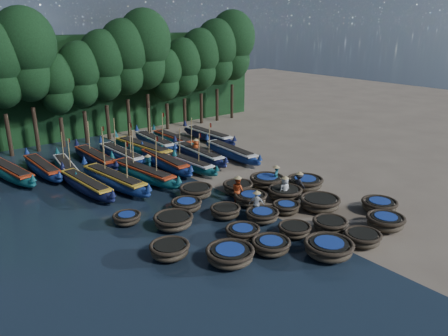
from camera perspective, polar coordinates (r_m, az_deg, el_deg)
ground at (r=29.28m, az=1.77°, el=-4.09°), size 120.00×120.00×0.00m
foliage_wall at (r=47.77m, az=-17.13°, el=10.27°), size 40.00×3.00×10.00m
coracle_2 at (r=22.94m, az=13.51°, el=-10.13°), size 2.62×2.62×0.83m
coracle_3 at (r=24.53m, az=17.64°, el=-8.69°), size 1.99×1.99×0.74m
coracle_4 at (r=26.64m, az=20.33°, el=-6.58°), size 2.35×2.35×0.84m
coracle_5 at (r=21.79m, az=0.79°, el=-11.26°), size 2.81×2.81×0.79m
coracle_6 at (r=22.83m, az=6.16°, el=-10.02°), size 2.04×2.04×0.71m
coracle_7 at (r=24.66m, az=9.20°, el=-7.97°), size 2.07×2.07×0.65m
coracle_8 at (r=25.47m, az=13.67°, el=-7.21°), size 2.28×2.28×0.76m
coracle_9 at (r=28.89m, az=19.62°, el=-4.61°), size 2.23×2.23×0.77m
coracle_10 at (r=22.42m, az=-7.12°, el=-10.54°), size 2.13×2.13×0.77m
coracle_11 at (r=24.10m, az=2.44°, el=-8.36°), size 1.97×1.97×0.66m
coracle_12 at (r=26.12m, az=5.02°, el=-6.16°), size 2.19×2.19×0.68m
coracle_13 at (r=27.36m, az=8.12°, el=-5.12°), size 2.08×2.08×0.65m
coracle_14 at (r=28.17m, az=12.41°, el=-4.45°), size 2.99×2.99×0.83m
coracle_15 at (r=25.33m, az=-6.62°, el=-6.87°), size 2.77×2.77×0.80m
coracle_16 at (r=26.46m, az=0.17°, el=-5.68°), size 2.26×2.26×0.72m
coracle_17 at (r=28.24m, az=3.49°, el=-4.00°), size 2.20×2.20×0.79m
coracle_18 at (r=29.29m, az=7.94°, el=-3.26°), size 2.66×2.66×0.83m
coracle_19 at (r=31.35m, az=10.53°, el=-1.89°), size 2.98×2.98×0.83m
coracle_20 at (r=26.32m, az=-12.56°, el=-6.41°), size 1.88×1.88×0.64m
coracle_21 at (r=27.46m, az=-4.92°, el=-4.83°), size 1.97×1.97×0.71m
coracle_22 at (r=29.38m, az=-3.67°, el=-3.06°), size 2.56×2.56×0.82m
coracle_23 at (r=30.14m, az=1.83°, el=-2.52°), size 2.20×2.20×0.76m
coracle_24 at (r=31.31m, az=5.62°, el=-1.69°), size 2.46×2.46×0.83m
long_boat_2 at (r=31.74m, az=-17.57°, el=-2.12°), size 1.93×7.86×1.39m
long_boat_3 at (r=32.04m, az=-14.15°, el=-1.51°), size 2.56×8.57×3.67m
long_boat_4 at (r=32.98m, az=-10.54°, el=-0.67°), size 2.61×8.47×3.63m
long_boat_5 at (r=35.45m, az=-7.76°, el=0.81°), size 1.74×8.27×1.46m
long_boat_6 at (r=35.06m, az=-4.79°, el=0.64°), size 1.74×7.51×3.19m
long_boat_7 at (r=37.21m, az=-3.37°, el=1.82°), size 1.74×8.21×3.49m
long_boat_8 at (r=37.73m, az=0.96°, el=2.08°), size 1.96×8.13×1.43m
long_boat_9 at (r=36.44m, az=-26.17°, el=-0.49°), size 2.61×8.24×1.46m
long_boat_10 at (r=36.59m, az=-22.62°, el=0.02°), size 1.52×7.82×1.38m
long_boat_11 at (r=36.11m, az=-19.89°, el=0.07°), size 2.29×7.25×3.11m
long_boat_12 at (r=37.65m, az=-16.44°, el=1.26°), size 1.53×8.14×3.46m
long_boat_13 at (r=37.96m, az=-13.23°, el=1.70°), size 1.64×8.31×3.53m
long_boat_14 at (r=39.09m, az=-10.53°, el=2.46°), size 2.62×9.10×1.61m
long_boat_15 at (r=41.44m, az=-9.04°, el=3.40°), size 1.99×8.33×3.55m
long_boat_16 at (r=42.12m, az=-6.59°, el=3.71°), size 1.40×7.88×1.39m
long_boat_17 at (r=43.20m, az=-2.10°, el=4.25°), size 1.55×8.42×1.48m
fisherman_0 at (r=28.84m, az=7.94°, el=-2.69°), size 0.88×0.62×1.90m
fisherman_1 at (r=31.16m, az=6.82°, el=-1.00°), size 0.69×0.62×1.79m
fisherman_2 at (r=28.33m, az=1.82°, el=-2.84°), size 0.70×0.89×2.00m
fisherman_3 at (r=30.27m, az=9.79°, el=-1.93°), size 0.62×1.02×1.73m
fisherman_4 at (r=26.59m, az=4.28°, el=-4.57°), size 0.91×0.93×1.77m
fisherman_5 at (r=33.40m, az=-9.86°, el=0.22°), size 0.93×1.71×1.96m
fisherman_6 at (r=37.39m, az=-3.68°, el=2.51°), size 0.89×1.03×1.97m
tree_4 at (r=41.95m, az=-24.54°, el=13.44°), size 5.34×5.34×12.58m
tree_5 at (r=42.86m, az=-21.06°, el=10.29°), size 3.68×3.68×8.68m
tree_6 at (r=43.54m, az=-18.26°, el=11.60°), size 4.09×4.09×9.65m
tree_7 at (r=44.34m, az=-15.53°, el=12.85°), size 4.51×4.51×10.63m
tree_8 at (r=45.25m, az=-12.87°, el=14.02°), size 4.92×4.92×11.60m
tree_9 at (r=46.27m, az=-10.30°, el=15.11°), size 5.34×5.34×12.58m
tree_10 at (r=47.65m, az=-7.64°, el=12.08°), size 3.68×3.68×8.68m
tree_11 at (r=48.81m, az=-5.32°, el=13.11°), size 4.09×4.09×9.65m
tree_12 at (r=50.06m, az=-3.09°, el=14.08°), size 4.51×4.51×10.63m
tree_13 at (r=51.39m, az=-0.95°, el=14.97°), size 4.92×4.92×11.60m
tree_14 at (r=52.79m, az=1.09°, el=15.81°), size 5.34×5.34×12.58m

